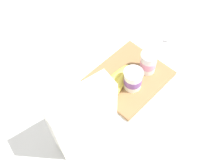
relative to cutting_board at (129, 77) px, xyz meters
The scene contains 7 objects.
ground_plane 0.01m from the cutting_board, ahead, with size 2.40×2.40×0.00m, color silver.
cutting_board is the anchor object (origin of this frame).
cereal_box 0.32m from the cutting_board, 11.07° to the left, with size 0.21×0.07×0.27m, color white.
yogurt_cup_front 0.10m from the cutting_board, 157.15° to the left, with size 0.07×0.07×0.09m.
yogurt_cup_back 0.07m from the cutting_board, 55.39° to the left, with size 0.07×0.07×0.09m.
banana_bunch 0.07m from the cutting_board, 11.46° to the right, with size 0.19×0.10×0.04m.
spoon 0.25m from the cutting_board, behind, with size 0.12×0.08×0.01m.
Camera 1 is at (0.48, 0.37, 0.85)m, focal length 41.66 mm.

